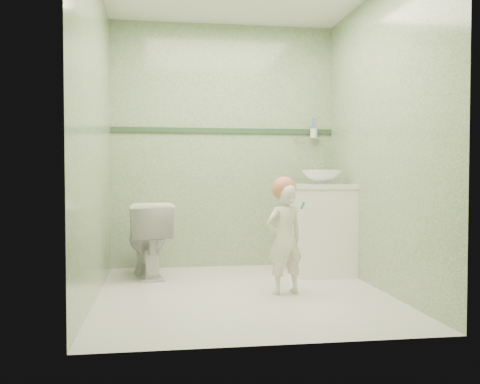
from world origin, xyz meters
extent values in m
plane|color=silver|center=(0.00, 0.00, 0.00)|extent=(2.50, 2.50, 0.00)
cube|color=gray|center=(0.00, 1.25, 1.20)|extent=(2.20, 0.04, 2.40)
cube|color=gray|center=(0.00, -1.25, 1.20)|extent=(2.20, 0.04, 2.40)
cube|color=gray|center=(-1.10, 0.00, 1.20)|extent=(0.04, 2.50, 2.40)
cube|color=gray|center=(1.10, 0.00, 1.20)|extent=(0.04, 2.50, 2.40)
cube|color=#2D492D|center=(0.00, 1.24, 1.35)|extent=(2.20, 0.02, 0.05)
cube|color=white|center=(0.84, 0.70, 0.40)|extent=(0.52, 0.50, 0.80)
cube|color=white|center=(0.84, 0.70, 0.81)|extent=(0.54, 0.52, 0.04)
imported|color=white|center=(0.84, 0.70, 0.89)|extent=(0.37, 0.37, 0.13)
cylinder|color=silver|center=(0.84, 0.90, 0.95)|extent=(0.03, 0.03, 0.18)
cylinder|color=silver|center=(0.84, 0.85, 1.03)|extent=(0.02, 0.12, 0.02)
cylinder|color=silver|center=(0.84, 1.20, 1.28)|extent=(0.26, 0.02, 0.02)
cylinder|color=silver|center=(0.90, 1.18, 1.33)|extent=(0.07, 0.07, 0.09)
cylinder|color=blue|center=(0.88, 1.17, 1.40)|extent=(0.01, 0.01, 0.17)
cylinder|color=#7F54BE|center=(0.90, 1.17, 1.40)|extent=(0.01, 0.01, 0.17)
cylinder|color=#E24835|center=(0.91, 1.19, 1.40)|extent=(0.01, 0.01, 0.17)
imported|color=white|center=(-0.74, 0.80, 0.34)|extent=(0.48, 0.71, 0.68)
imported|color=beige|center=(0.32, -0.04, 0.42)|extent=(0.35, 0.29, 0.84)
sphere|color=#C46F4E|center=(0.32, -0.02, 0.81)|extent=(0.19, 0.19, 0.19)
cylinder|color=#069C74|center=(0.43, -0.14, 0.68)|extent=(0.04, 0.14, 0.06)
cube|color=white|center=(0.36, -0.11, 0.72)|extent=(0.03, 0.02, 0.02)
camera|label=1|loc=(-0.62, -4.06, 0.93)|focal=40.26mm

